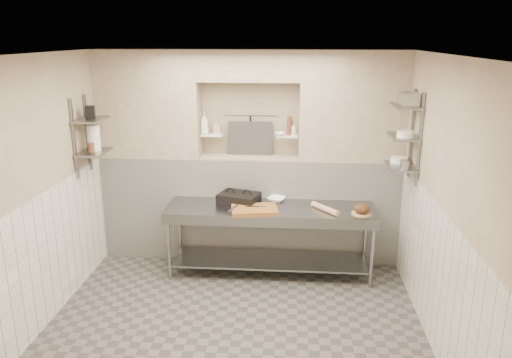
# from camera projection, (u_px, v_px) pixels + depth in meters

# --- Properties ---
(floor) EXTENTS (4.00, 3.90, 0.10)m
(floor) POSITION_uv_depth(u_px,v_px,m) (235.00, 326.00, 5.37)
(floor) COLOR #55504C
(floor) RESTS_ON ground
(ceiling) EXTENTS (4.00, 3.90, 0.10)m
(ceiling) POSITION_uv_depth(u_px,v_px,m) (231.00, 49.00, 4.56)
(ceiling) COLOR silver
(ceiling) RESTS_ON ground
(wall_left) EXTENTS (0.10, 3.90, 2.80)m
(wall_left) POSITION_uv_depth(u_px,v_px,m) (35.00, 194.00, 5.12)
(wall_left) COLOR tan
(wall_left) RESTS_ON ground
(wall_right) EXTENTS (0.10, 3.90, 2.80)m
(wall_right) POSITION_uv_depth(u_px,v_px,m) (444.00, 204.00, 4.81)
(wall_right) COLOR tan
(wall_right) RESTS_ON ground
(wall_back) EXTENTS (4.00, 0.10, 2.80)m
(wall_back) POSITION_uv_depth(u_px,v_px,m) (251.00, 153.00, 6.88)
(wall_back) COLOR tan
(wall_back) RESTS_ON ground
(wall_front) EXTENTS (4.00, 0.10, 2.80)m
(wall_front) POSITION_uv_depth(u_px,v_px,m) (193.00, 302.00, 3.05)
(wall_front) COLOR tan
(wall_front) RESTS_ON ground
(backwall_lower) EXTENTS (4.00, 0.40, 1.40)m
(backwall_lower) POSITION_uv_depth(u_px,v_px,m) (250.00, 207.00, 6.84)
(backwall_lower) COLOR white
(backwall_lower) RESTS_ON floor
(alcove_sill) EXTENTS (1.30, 0.40, 0.02)m
(alcove_sill) POSITION_uv_depth(u_px,v_px,m) (249.00, 157.00, 6.64)
(alcove_sill) COLOR tan
(alcove_sill) RESTS_ON backwall_lower
(backwall_pillar_left) EXTENTS (1.35, 0.40, 1.40)m
(backwall_pillar_left) POSITION_uv_depth(u_px,v_px,m) (149.00, 104.00, 6.55)
(backwall_pillar_left) COLOR tan
(backwall_pillar_left) RESTS_ON backwall_lower
(backwall_pillar_right) EXTENTS (1.35, 0.40, 1.40)m
(backwall_pillar_right) POSITION_uv_depth(u_px,v_px,m) (353.00, 106.00, 6.34)
(backwall_pillar_right) COLOR tan
(backwall_pillar_right) RESTS_ON backwall_lower
(backwall_header) EXTENTS (1.30, 0.40, 0.40)m
(backwall_header) POSITION_uv_depth(u_px,v_px,m) (249.00, 65.00, 6.31)
(backwall_header) COLOR tan
(backwall_header) RESTS_ON backwall_lower
(wainscot_left) EXTENTS (0.02, 3.90, 1.40)m
(wainscot_left) POSITION_uv_depth(u_px,v_px,m) (49.00, 256.00, 5.31)
(wainscot_left) COLOR white
(wainscot_left) RESTS_ON floor
(wainscot_right) EXTENTS (0.02, 3.90, 1.40)m
(wainscot_right) POSITION_uv_depth(u_px,v_px,m) (431.00, 270.00, 5.01)
(wainscot_right) COLOR white
(wainscot_right) RESTS_ON floor
(alcove_shelf_left) EXTENTS (0.28, 0.16, 0.02)m
(alcove_shelf_left) POSITION_uv_depth(u_px,v_px,m) (212.00, 135.00, 6.60)
(alcove_shelf_left) COLOR white
(alcove_shelf_left) RESTS_ON backwall_lower
(alcove_shelf_right) EXTENTS (0.28, 0.16, 0.02)m
(alcove_shelf_right) POSITION_uv_depth(u_px,v_px,m) (287.00, 136.00, 6.52)
(alcove_shelf_right) COLOR white
(alcove_shelf_right) RESTS_ON backwall_lower
(utensil_rail) EXTENTS (0.70, 0.02, 0.02)m
(utensil_rail) POSITION_uv_depth(u_px,v_px,m) (251.00, 114.00, 6.65)
(utensil_rail) COLOR gray
(utensil_rail) RESTS_ON wall_back
(hanging_steel) EXTENTS (0.02, 0.02, 0.30)m
(hanging_steel) POSITION_uv_depth(u_px,v_px,m) (250.00, 127.00, 6.68)
(hanging_steel) COLOR black
(hanging_steel) RESTS_ON utensil_rail
(splash_panel) EXTENTS (0.60, 0.08, 0.45)m
(splash_panel) POSITION_uv_depth(u_px,v_px,m) (250.00, 138.00, 6.67)
(splash_panel) COLOR #383330
(splash_panel) RESTS_ON alcove_sill
(shelf_rail_left_a) EXTENTS (0.03, 0.03, 0.95)m
(shelf_rail_left_a) POSITION_uv_depth(u_px,v_px,m) (88.00, 133.00, 6.20)
(shelf_rail_left_a) COLOR slate
(shelf_rail_left_a) RESTS_ON wall_left
(shelf_rail_left_b) EXTENTS (0.03, 0.03, 0.95)m
(shelf_rail_left_b) POSITION_uv_depth(u_px,v_px,m) (74.00, 139.00, 5.82)
(shelf_rail_left_b) COLOR slate
(shelf_rail_left_b) RESTS_ON wall_left
(wall_shelf_left_lower) EXTENTS (0.30, 0.50, 0.02)m
(wall_shelf_left_lower) POSITION_uv_depth(u_px,v_px,m) (93.00, 152.00, 6.06)
(wall_shelf_left_lower) COLOR slate
(wall_shelf_left_lower) RESTS_ON wall_left
(wall_shelf_left_upper) EXTENTS (0.30, 0.50, 0.03)m
(wall_shelf_left_upper) POSITION_uv_depth(u_px,v_px,m) (90.00, 120.00, 5.95)
(wall_shelf_left_upper) COLOR slate
(wall_shelf_left_upper) RESTS_ON wall_left
(shelf_rail_right_a) EXTENTS (0.03, 0.03, 1.05)m
(shelf_rail_right_a) POSITION_uv_depth(u_px,v_px,m) (412.00, 134.00, 5.88)
(shelf_rail_right_a) COLOR slate
(shelf_rail_right_a) RESTS_ON wall_right
(shelf_rail_right_b) EXTENTS (0.03, 0.03, 1.05)m
(shelf_rail_right_b) POSITION_uv_depth(u_px,v_px,m) (420.00, 140.00, 5.50)
(shelf_rail_right_b) COLOR slate
(shelf_rail_right_b) RESTS_ON wall_right
(wall_shelf_right_lower) EXTENTS (0.30, 0.50, 0.02)m
(wall_shelf_right_lower) POSITION_uv_depth(u_px,v_px,m) (401.00, 166.00, 5.80)
(wall_shelf_right_lower) COLOR slate
(wall_shelf_right_lower) RESTS_ON wall_right
(wall_shelf_right_mid) EXTENTS (0.30, 0.50, 0.02)m
(wall_shelf_right_mid) POSITION_uv_depth(u_px,v_px,m) (404.00, 137.00, 5.70)
(wall_shelf_right_mid) COLOR slate
(wall_shelf_right_mid) RESTS_ON wall_right
(wall_shelf_right_upper) EXTENTS (0.30, 0.50, 0.03)m
(wall_shelf_right_upper) POSITION_uv_depth(u_px,v_px,m) (406.00, 106.00, 5.61)
(wall_shelf_right_upper) COLOR slate
(wall_shelf_right_upper) RESTS_ON wall_right
(prep_table) EXTENTS (2.60, 0.70, 0.90)m
(prep_table) POSITION_uv_depth(u_px,v_px,m) (270.00, 227.00, 6.28)
(prep_table) COLOR gray
(prep_table) RESTS_ON floor
(panini_press) EXTENTS (0.57, 0.48, 0.13)m
(panini_press) POSITION_uv_depth(u_px,v_px,m) (239.00, 198.00, 6.35)
(panini_press) COLOR black
(panini_press) RESTS_ON prep_table
(cutting_board) EXTENTS (0.61, 0.47, 0.05)m
(cutting_board) POSITION_uv_depth(u_px,v_px,m) (254.00, 210.00, 6.07)
(cutting_board) COLOR brown
(cutting_board) RESTS_ON prep_table
(knife_blade) EXTENTS (0.27, 0.04, 0.01)m
(knife_blade) POSITION_uv_depth(u_px,v_px,m) (256.00, 207.00, 6.10)
(knife_blade) COLOR gray
(knife_blade) RESTS_ON cutting_board
(tongs) EXTENTS (0.10, 0.23, 0.02)m
(tongs) POSITION_uv_depth(u_px,v_px,m) (233.00, 208.00, 6.03)
(tongs) COLOR gray
(tongs) RESTS_ON cutting_board
(mixing_bowl) EXTENTS (0.28, 0.28, 0.06)m
(mixing_bowl) POSITION_uv_depth(u_px,v_px,m) (276.00, 199.00, 6.44)
(mixing_bowl) COLOR white
(mixing_bowl) RESTS_ON prep_table
(rolling_pin) EXTENTS (0.33, 0.39, 0.07)m
(rolling_pin) POSITION_uv_depth(u_px,v_px,m) (325.00, 208.00, 6.08)
(rolling_pin) COLOR tan
(rolling_pin) RESTS_ON prep_table
(bread_board) EXTENTS (0.24, 0.24, 0.01)m
(bread_board) POSITION_uv_depth(u_px,v_px,m) (362.00, 213.00, 5.99)
(bread_board) COLOR tan
(bread_board) RESTS_ON prep_table
(bread_loaf) EXTENTS (0.20, 0.20, 0.12)m
(bread_loaf) POSITION_uv_depth(u_px,v_px,m) (362.00, 208.00, 5.97)
(bread_loaf) COLOR #4C2D19
(bread_loaf) RESTS_ON bread_board
(bottle_soap) EXTENTS (0.14, 0.14, 0.29)m
(bottle_soap) POSITION_uv_depth(u_px,v_px,m) (204.00, 124.00, 6.52)
(bottle_soap) COLOR white
(bottle_soap) RESTS_ON alcove_shelf_left
(jar_alcove) EXTENTS (0.09, 0.09, 0.13)m
(jar_alcove) POSITION_uv_depth(u_px,v_px,m) (217.00, 128.00, 6.61)
(jar_alcove) COLOR tan
(jar_alcove) RESTS_ON alcove_shelf_left
(bowl_alcove) EXTENTS (0.15, 0.15, 0.04)m
(bowl_alcove) POSITION_uv_depth(u_px,v_px,m) (280.00, 134.00, 6.47)
(bowl_alcove) COLOR white
(bowl_alcove) RESTS_ON alcove_shelf_right
(condiment_a) EXTENTS (0.05, 0.05, 0.20)m
(condiment_a) POSITION_uv_depth(u_px,v_px,m) (291.00, 128.00, 6.49)
(condiment_a) COLOR brown
(condiment_a) RESTS_ON alcove_shelf_right
(condiment_b) EXTENTS (0.06, 0.06, 0.24)m
(condiment_b) POSITION_uv_depth(u_px,v_px,m) (289.00, 126.00, 6.47)
(condiment_b) COLOR brown
(condiment_b) RESTS_ON alcove_shelf_right
(condiment_c) EXTENTS (0.07, 0.07, 0.12)m
(condiment_c) POSITION_uv_depth(u_px,v_px,m) (293.00, 130.00, 6.51)
(condiment_c) COLOR white
(condiment_c) RESTS_ON alcove_shelf_right
(jug_left) EXTENTS (0.16, 0.16, 0.31)m
(jug_left) POSITION_uv_depth(u_px,v_px,m) (94.00, 138.00, 6.05)
(jug_left) COLOR white
(jug_left) RESTS_ON wall_shelf_left_lower
(jar_left) EXTENTS (0.08, 0.08, 0.11)m
(jar_left) POSITION_uv_depth(u_px,v_px,m) (91.00, 148.00, 5.99)
(jar_left) COLOR brown
(jar_left) RESTS_ON wall_shelf_left_lower
(box_left_upper) EXTENTS (0.13, 0.13, 0.15)m
(box_left_upper) POSITION_uv_depth(u_px,v_px,m) (90.00, 112.00, 5.94)
(box_left_upper) COLOR black
(box_left_upper) RESTS_ON wall_shelf_left_upper
(bowl_right) EXTENTS (0.20, 0.20, 0.06)m
(bowl_right) POSITION_uv_depth(u_px,v_px,m) (399.00, 160.00, 5.92)
(bowl_right) COLOR white
(bowl_right) RESTS_ON wall_shelf_right_lower
(canister_right) EXTENTS (0.11, 0.11, 0.11)m
(canister_right) POSITION_uv_depth(u_px,v_px,m) (405.00, 165.00, 5.60)
(canister_right) COLOR gray
(canister_right) RESTS_ON wall_shelf_right_lower
(bowl_right_mid) EXTENTS (0.19, 0.19, 0.07)m
(bowl_right_mid) POSITION_uv_depth(u_px,v_px,m) (405.00, 134.00, 5.62)
(bowl_right_mid) COLOR white
(bowl_right_mid) RESTS_ON wall_shelf_right_mid
(basket_right) EXTENTS (0.21, 0.25, 0.15)m
(basket_right) POSITION_uv_depth(u_px,v_px,m) (408.00, 99.00, 5.51)
(basket_right) COLOR gray
(basket_right) RESTS_ON wall_shelf_right_upper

